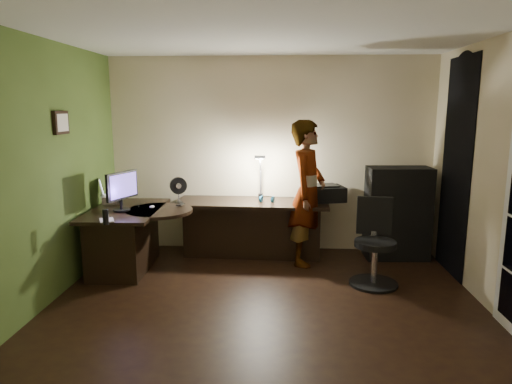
# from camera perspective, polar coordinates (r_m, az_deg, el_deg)

# --- Properties ---
(floor) EXTENTS (4.50, 4.00, 0.01)m
(floor) POSITION_cam_1_polar(r_m,az_deg,el_deg) (4.82, 1.13, -14.20)
(floor) COLOR black
(floor) RESTS_ON ground
(ceiling) EXTENTS (4.50, 4.00, 0.01)m
(ceiling) POSITION_cam_1_polar(r_m,az_deg,el_deg) (4.43, 1.26, 19.53)
(ceiling) COLOR silver
(ceiling) RESTS_ON floor
(wall_back) EXTENTS (4.50, 0.01, 2.70)m
(wall_back) POSITION_cam_1_polar(r_m,az_deg,el_deg) (6.42, 1.81, 4.64)
(wall_back) COLOR beige
(wall_back) RESTS_ON floor
(wall_front) EXTENTS (4.50, 0.01, 2.70)m
(wall_front) POSITION_cam_1_polar(r_m,az_deg,el_deg) (2.47, -0.44, -5.13)
(wall_front) COLOR beige
(wall_front) RESTS_ON floor
(wall_left) EXTENTS (0.01, 4.00, 2.70)m
(wall_left) POSITION_cam_1_polar(r_m,az_deg,el_deg) (5.04, -25.41, 1.96)
(wall_left) COLOR beige
(wall_left) RESTS_ON floor
(wall_right) EXTENTS (0.01, 4.00, 2.70)m
(wall_right) POSITION_cam_1_polar(r_m,az_deg,el_deg) (4.90, 28.58, 1.47)
(wall_right) COLOR beige
(wall_right) RESTS_ON floor
(green_wall_overlay) EXTENTS (0.00, 4.00, 2.70)m
(green_wall_overlay) POSITION_cam_1_polar(r_m,az_deg,el_deg) (5.03, -25.26, 1.96)
(green_wall_overlay) COLOR #466026
(green_wall_overlay) RESTS_ON floor
(arched_doorway) EXTENTS (0.01, 0.90, 2.60)m
(arched_doorway) POSITION_cam_1_polar(r_m,az_deg,el_deg) (5.95, 23.73, 2.78)
(arched_doorway) COLOR black
(arched_doorway) RESTS_ON floor
(framed_picture) EXTENTS (0.04, 0.30, 0.25)m
(framed_picture) POSITION_cam_1_polar(r_m,az_deg,el_deg) (5.38, -23.22, 7.97)
(framed_picture) COLOR black
(framed_picture) RESTS_ON wall_left
(desk_left) EXTENTS (0.86, 1.37, 0.78)m
(desk_left) POSITION_cam_1_polar(r_m,az_deg,el_deg) (5.95, -15.79, -5.70)
(desk_left) COLOR black
(desk_left) RESTS_ON floor
(desk_right) EXTENTS (2.06, 0.80, 0.76)m
(desk_right) POSITION_cam_1_polar(r_m,az_deg,el_deg) (6.24, -0.48, -4.60)
(desk_right) COLOR black
(desk_right) RESTS_ON floor
(cabinet) EXTENTS (0.84, 0.45, 1.24)m
(cabinet) POSITION_cam_1_polar(r_m,az_deg,el_deg) (6.39, 17.26, -2.53)
(cabinet) COLOR black
(cabinet) RESTS_ON floor
(laptop_stand) EXTENTS (0.29, 0.26, 0.10)m
(laptop_stand) POSITION_cam_1_polar(r_m,az_deg,el_deg) (6.15, -17.49, -0.93)
(laptop_stand) COLOR silver
(laptop_stand) RESTS_ON desk_left
(laptop) EXTENTS (0.39, 0.38, 0.21)m
(laptop) POSITION_cam_1_polar(r_m,az_deg,el_deg) (6.12, -17.57, 0.49)
(laptop) COLOR silver
(laptop) RESTS_ON laptop_stand
(monitor) EXTENTS (0.29, 0.52, 0.34)m
(monitor) POSITION_cam_1_polar(r_m,az_deg,el_deg) (5.70, -16.53, -0.54)
(monitor) COLOR black
(monitor) RESTS_ON desk_left
(mouse) EXTENTS (0.09, 0.10, 0.03)m
(mouse) POSITION_cam_1_polar(r_m,az_deg,el_deg) (5.77, -12.88, -1.80)
(mouse) COLOR silver
(mouse) RESTS_ON desk_left
(phone) EXTENTS (0.10, 0.15, 0.01)m
(phone) POSITION_cam_1_polar(r_m,az_deg,el_deg) (5.89, -9.42, -1.53)
(phone) COLOR black
(phone) RESTS_ON desk_left
(pen) EXTENTS (0.06, 0.13, 0.01)m
(pen) POSITION_cam_1_polar(r_m,az_deg,el_deg) (5.90, -14.48, -1.70)
(pen) COLOR black
(pen) RESTS_ON desk_left
(speaker) EXTENTS (0.07, 0.07, 0.16)m
(speaker) POSITION_cam_1_polar(r_m,az_deg,el_deg) (5.08, -18.28, -2.98)
(speaker) COLOR black
(speaker) RESTS_ON desk_left
(notepad) EXTENTS (0.21, 0.24, 0.01)m
(notepad) POSITION_cam_1_polar(r_m,az_deg,el_deg) (5.27, -18.16, -3.36)
(notepad) COLOR silver
(notepad) RESTS_ON desk_left
(desk_fan) EXTENTS (0.25, 0.19, 0.34)m
(desk_fan) POSITION_cam_1_polar(r_m,az_deg,el_deg) (6.07, -9.65, 0.24)
(desk_fan) COLOR black
(desk_fan) RESTS_ON desk_right
(headphones) EXTENTS (0.21, 0.15, 0.09)m
(headphones) POSITION_cam_1_polar(r_m,az_deg,el_deg) (6.06, 1.37, -0.82)
(headphones) COLOR navy
(headphones) RESTS_ON desk_right
(printer) EXTENTS (0.57, 0.49, 0.22)m
(printer) POSITION_cam_1_polar(r_m,az_deg,el_deg) (6.19, 8.58, -0.09)
(printer) COLOR black
(printer) RESTS_ON desk_right
(desk_lamp) EXTENTS (0.19, 0.31, 0.65)m
(desk_lamp) POSITION_cam_1_polar(r_m,az_deg,el_deg) (6.27, 0.59, 2.14)
(desk_lamp) COLOR black
(desk_lamp) RESTS_ON desk_right
(office_chair) EXTENTS (0.60, 0.60, 0.99)m
(office_chair) POSITION_cam_1_polar(r_m,az_deg,el_deg) (5.37, 14.69, -6.22)
(office_chair) COLOR black
(office_chair) RESTS_ON floor
(person) EXTENTS (0.64, 0.77, 1.86)m
(person) POSITION_cam_1_polar(r_m,az_deg,el_deg) (5.87, 6.46, -0.14)
(person) COLOR #D8A88C
(person) RESTS_ON floor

